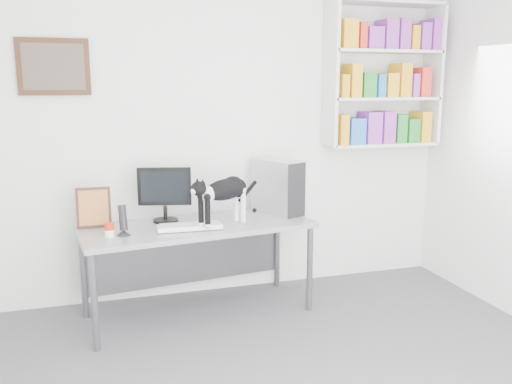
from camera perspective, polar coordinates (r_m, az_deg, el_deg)
room at (r=2.68m, az=6.56°, el=2.14°), size 4.01×4.01×2.70m
bookshelf at (r=4.93m, az=13.27°, el=11.88°), size 1.03×0.28×1.24m
wall_art at (r=4.41m, az=-20.52°, el=12.24°), size 0.52×0.04×0.42m
desk at (r=4.26m, az=-6.07°, el=-8.11°), size 1.81×0.89×0.73m
monitor at (r=4.22m, az=-9.58°, el=-0.22°), size 0.44×0.28×0.43m
keyboard at (r=4.02m, az=-7.03°, el=-3.63°), size 0.48×0.20×0.04m
pc_tower at (r=4.44m, az=2.27°, el=0.57°), size 0.36×0.49×0.44m
speaker at (r=3.91m, az=-13.84°, el=-2.85°), size 0.12×0.12×0.23m
leaning_print at (r=4.19m, az=-16.73°, el=-1.49°), size 0.25×0.11×0.31m
soup_can at (r=3.92m, az=-15.18°, el=-3.89°), size 0.09×0.09×0.10m
cat at (r=4.04m, az=-3.39°, el=-1.03°), size 0.60×0.46×0.37m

